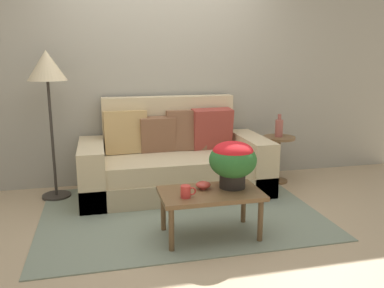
{
  "coord_description": "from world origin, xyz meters",
  "views": [
    {
      "loc": [
        -0.73,
        -3.41,
        1.51
      ],
      "look_at": [
        0.12,
        0.19,
        0.68
      ],
      "focal_mm": 37.23,
      "sensor_mm": 36.0,
      "label": 1
    }
  ],
  "objects_px": {
    "coffee_mug": "(186,192)",
    "snack_bowl": "(203,185)",
    "coffee_table": "(211,197)",
    "potted_plant": "(233,160)",
    "side_table": "(279,151)",
    "table_vase": "(279,128)",
    "couch": "(174,162)",
    "floor_lamp": "(47,74)"
  },
  "relations": [
    {
      "from": "coffee_mug",
      "to": "snack_bowl",
      "type": "height_order",
      "value": "coffee_mug"
    },
    {
      "from": "coffee_table",
      "to": "coffee_mug",
      "type": "xyz_separation_m",
      "value": [
        -0.23,
        -0.09,
        0.1
      ]
    },
    {
      "from": "coffee_table",
      "to": "potted_plant",
      "type": "xyz_separation_m",
      "value": [
        0.21,
        0.06,
        0.3
      ]
    },
    {
      "from": "snack_bowl",
      "to": "side_table",
      "type": "bearing_deg",
      "value": 43.17
    },
    {
      "from": "table_vase",
      "to": "coffee_table",
      "type": "bearing_deg",
      "value": -133.8
    },
    {
      "from": "coffee_table",
      "to": "side_table",
      "type": "height_order",
      "value": "side_table"
    },
    {
      "from": "potted_plant",
      "to": "side_table",
      "type": "bearing_deg",
      "value": 50.0
    },
    {
      "from": "table_vase",
      "to": "snack_bowl",
      "type": "bearing_deg",
      "value": -136.6
    },
    {
      "from": "couch",
      "to": "side_table",
      "type": "bearing_deg",
      "value": 1.05
    },
    {
      "from": "coffee_table",
      "to": "snack_bowl",
      "type": "relative_size",
      "value": 6.67
    },
    {
      "from": "coffee_table",
      "to": "snack_bowl",
      "type": "distance_m",
      "value": 0.12
    },
    {
      "from": "side_table",
      "to": "coffee_table",
      "type": "bearing_deg",
      "value": -134.04
    },
    {
      "from": "coffee_table",
      "to": "coffee_mug",
      "type": "relative_size",
      "value": 6.71
    },
    {
      "from": "coffee_table",
      "to": "snack_bowl",
      "type": "xyz_separation_m",
      "value": [
        -0.04,
        0.07,
        0.09
      ]
    },
    {
      "from": "snack_bowl",
      "to": "table_vase",
      "type": "distance_m",
      "value": 1.73
    },
    {
      "from": "floor_lamp",
      "to": "coffee_mug",
      "type": "relative_size",
      "value": 12.39
    },
    {
      "from": "potted_plant",
      "to": "coffee_mug",
      "type": "relative_size",
      "value": 3.21
    },
    {
      "from": "floor_lamp",
      "to": "potted_plant",
      "type": "xyz_separation_m",
      "value": [
        1.57,
        -1.24,
        -0.67
      ]
    },
    {
      "from": "side_table",
      "to": "snack_bowl",
      "type": "distance_m",
      "value": 1.71
    },
    {
      "from": "couch",
      "to": "coffee_mug",
      "type": "distance_m",
      "value": 1.33
    },
    {
      "from": "coffee_mug",
      "to": "snack_bowl",
      "type": "bearing_deg",
      "value": 42.19
    },
    {
      "from": "couch",
      "to": "snack_bowl",
      "type": "relative_size",
      "value": 16.18
    },
    {
      "from": "couch",
      "to": "floor_lamp",
      "type": "height_order",
      "value": "floor_lamp"
    },
    {
      "from": "table_vase",
      "to": "couch",
      "type": "bearing_deg",
      "value": -178.85
    },
    {
      "from": "coffee_mug",
      "to": "snack_bowl",
      "type": "distance_m",
      "value": 0.25
    },
    {
      "from": "potted_plant",
      "to": "coffee_table",
      "type": "bearing_deg",
      "value": -164.04
    },
    {
      "from": "couch",
      "to": "table_vase",
      "type": "bearing_deg",
      "value": 1.15
    },
    {
      "from": "side_table",
      "to": "coffee_mug",
      "type": "height_order",
      "value": "side_table"
    },
    {
      "from": "side_table",
      "to": "floor_lamp",
      "type": "xyz_separation_m",
      "value": [
        -2.57,
        0.05,
        0.93
      ]
    },
    {
      "from": "snack_bowl",
      "to": "table_vase",
      "type": "height_order",
      "value": "table_vase"
    },
    {
      "from": "side_table",
      "to": "potted_plant",
      "type": "xyz_separation_m",
      "value": [
        -1.0,
        -1.19,
        0.26
      ]
    },
    {
      "from": "snack_bowl",
      "to": "coffee_mug",
      "type": "bearing_deg",
      "value": -137.81
    },
    {
      "from": "couch",
      "to": "coffee_mug",
      "type": "relative_size",
      "value": 16.26
    },
    {
      "from": "couch",
      "to": "floor_lamp",
      "type": "distance_m",
      "value": 1.62
    },
    {
      "from": "couch",
      "to": "table_vase",
      "type": "xyz_separation_m",
      "value": [
        1.27,
        0.03,
        0.34
      ]
    },
    {
      "from": "coffee_table",
      "to": "couch",
      "type": "bearing_deg",
      "value": 93.48
    },
    {
      "from": "side_table",
      "to": "couch",
      "type": "bearing_deg",
      "value": -178.95
    },
    {
      "from": "coffee_table",
      "to": "potted_plant",
      "type": "distance_m",
      "value": 0.37
    },
    {
      "from": "coffee_table",
      "to": "floor_lamp",
      "type": "xyz_separation_m",
      "value": [
        -1.36,
        1.3,
        0.97
      ]
    },
    {
      "from": "couch",
      "to": "potted_plant",
      "type": "distance_m",
      "value": 1.24
    },
    {
      "from": "side_table",
      "to": "table_vase",
      "type": "bearing_deg",
      "value": 163.9
    },
    {
      "from": "couch",
      "to": "side_table",
      "type": "relative_size",
      "value": 3.66
    }
  ]
}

